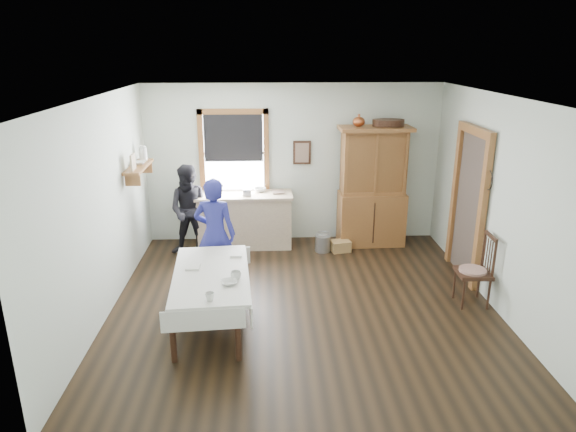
{
  "coord_description": "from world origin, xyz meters",
  "views": [
    {
      "loc": [
        -0.45,
        -6.11,
        3.26
      ],
      "look_at": [
        -0.18,
        0.3,
        1.14
      ],
      "focal_mm": 32.0,
      "sensor_mm": 36.0,
      "label": 1
    }
  ],
  "objects": [
    {
      "name": "doorway",
      "position": [
        2.46,
        0.85,
        1.16
      ],
      "size": [
        0.09,
        1.14,
        2.22
      ],
      "color": "#463932",
      "rests_on": "room"
    },
    {
      "name": "table_bowl",
      "position": [
        -0.9,
        -0.81,
        0.72
      ],
      "size": [
        0.25,
        0.25,
        0.05
      ],
      "primitive_type": "imported",
      "rotation": [
        0.0,
        0.0,
        0.27
      ],
      "color": "silver",
      "rests_on": "dining_table"
    },
    {
      "name": "china_hutch",
      "position": [
        1.33,
        2.17,
        1.01
      ],
      "size": [
        1.21,
        0.6,
        2.03
      ],
      "primitive_type": "cube",
      "rotation": [
        0.0,
        0.0,
        0.03
      ],
      "color": "olive",
      "rests_on": "room"
    },
    {
      "name": "pail",
      "position": [
        0.46,
        1.84,
        0.14
      ],
      "size": [
        0.3,
        0.3,
        0.28
      ],
      "primitive_type": "cube",
      "rotation": [
        0.0,
        0.0,
        0.17
      ],
      "color": "#96989E",
      "rests_on": "room"
    },
    {
      "name": "room",
      "position": [
        0.0,
        0.0,
        1.35
      ],
      "size": [
        5.01,
        5.01,
        2.7
      ],
      "color": "black",
      "rests_on": "ground"
    },
    {
      "name": "counter_bowl",
      "position": [
        -0.57,
        2.29,
        0.95
      ],
      "size": [
        0.26,
        0.26,
        0.06
      ],
      "primitive_type": "imported",
      "rotation": [
        0.0,
        0.0,
        -0.32
      ],
      "color": "silver",
      "rests_on": "work_counter"
    },
    {
      "name": "window",
      "position": [
        -1.0,
        2.46,
        1.63
      ],
      "size": [
        1.18,
        0.07,
        1.48
      ],
      "color": "white",
      "rests_on": "room"
    },
    {
      "name": "counter_book",
      "position": [
        -0.36,
        2.21,
        0.93
      ],
      "size": [
        0.17,
        0.23,
        0.02
      ],
      "primitive_type": "imported",
      "rotation": [
        0.0,
        0.0,
        0.03
      ],
      "color": "#775F4F",
      "rests_on": "work_counter"
    },
    {
      "name": "wall_shelf",
      "position": [
        -2.37,
        1.54,
        1.57
      ],
      "size": [
        0.24,
        1.0,
        0.44
      ],
      "color": "olive",
      "rests_on": "room"
    },
    {
      "name": "table_cup_a",
      "position": [
        -0.83,
        -0.68,
        0.75
      ],
      "size": [
        0.16,
        0.16,
        0.1
      ],
      "primitive_type": "imported",
      "rotation": [
        0.0,
        0.0,
        0.4
      ],
      "color": "silver",
      "rests_on": "dining_table"
    },
    {
      "name": "table_cup_b",
      "position": [
        -1.07,
        -1.2,
        0.75
      ],
      "size": [
        0.12,
        0.12,
        0.09
      ],
      "primitive_type": "imported",
      "rotation": [
        0.0,
        0.0,
        0.26
      ],
      "color": "silver",
      "rests_on": "dining_table"
    },
    {
      "name": "dining_table",
      "position": [
        -1.13,
        -0.49,
        0.35
      ],
      "size": [
        1.05,
        1.81,
        0.7
      ],
      "primitive_type": "cube",
      "rotation": [
        0.0,
        0.0,
        0.07
      ],
      "color": "silver",
      "rests_on": "room"
    },
    {
      "name": "framed_picture",
      "position": [
        0.15,
        2.46,
        1.55
      ],
      "size": [
        0.3,
        0.04,
        0.4
      ],
      "primitive_type": "cube",
      "color": "#361E13",
      "rests_on": "room"
    },
    {
      "name": "shelf_bowl",
      "position": [
        -2.37,
        1.55,
        1.6
      ],
      "size": [
        0.22,
        0.22,
        0.05
      ],
      "primitive_type": "imported",
      "color": "silver",
      "rests_on": "wall_shelf"
    },
    {
      "name": "rug_beater",
      "position": [
        2.45,
        0.3,
        1.72
      ],
      "size": [
        0.01,
        0.27,
        0.27
      ],
      "primitive_type": "torus",
      "rotation": [
        0.0,
        1.57,
        0.0
      ],
      "color": "black",
      "rests_on": "room"
    },
    {
      "name": "work_counter",
      "position": [
        -0.84,
        2.15,
        0.46
      ],
      "size": [
        1.62,
        0.64,
        0.92
      ],
      "primitive_type": "cube",
      "rotation": [
        0.0,
        0.0,
        0.02
      ],
      "color": "tan",
      "rests_on": "room"
    },
    {
      "name": "figure_dark",
      "position": [
        -1.68,
        1.83,
        0.69
      ],
      "size": [
        0.71,
        0.57,
        1.38
      ],
      "primitive_type": "imported",
      "rotation": [
        0.0,
        0.0,
        -0.08
      ],
      "color": "black",
      "rests_on": "room"
    },
    {
      "name": "wicker_basket",
      "position": [
        0.76,
        1.82,
        0.09
      ],
      "size": [
        0.35,
        0.29,
        0.18
      ],
      "primitive_type": "cube",
      "rotation": [
        0.0,
        0.0,
        0.23
      ],
      "color": "#A08048",
      "rests_on": "room"
    },
    {
      "name": "spindle_chair",
      "position": [
        2.23,
        -0.08,
        0.49
      ],
      "size": [
        0.47,
        0.47,
        0.98
      ],
      "primitive_type": "cube",
      "rotation": [
        0.0,
        0.0,
        -0.05
      ],
      "color": "#361E13",
      "rests_on": "room"
    },
    {
      "name": "woman_blue",
      "position": [
        -1.18,
        0.58,
        0.74
      ],
      "size": [
        0.59,
        0.44,
        1.47
      ],
      "primitive_type": "imported",
      "rotation": [
        0.0,
        0.0,
        2.96
      ],
      "color": "navy",
      "rests_on": "room"
    }
  ]
}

